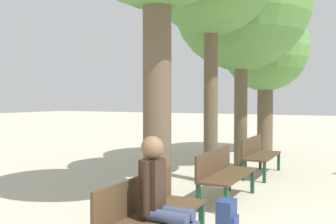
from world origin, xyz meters
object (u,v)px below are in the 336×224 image
object	(u,v)px
tree_row_3	(266,50)
bench_row_1	(223,171)
bench_row_2	(258,153)
tree_row_2	(241,2)
backpack	(227,218)
bench_row_0	(149,209)
person_seated	(162,197)

from	to	relation	value
tree_row_3	bench_row_1	bearing A→B (deg)	-83.69
bench_row_2	tree_row_3	xyz separation A→B (m)	(-0.68, 3.69, 2.80)
bench_row_1	tree_row_2	world-z (taller)	tree_row_2
tree_row_2	backpack	xyz separation A→B (m)	(1.26, -4.90, -3.99)
tree_row_2	bench_row_0	bearing A→B (deg)	-83.38
person_seated	bench_row_1	bearing A→B (deg)	95.29
bench_row_0	bench_row_1	distance (m)	2.47
bench_row_1	bench_row_2	bearing A→B (deg)	90.00
tree_row_3	backpack	size ratio (longest dim) A/B	10.61
bench_row_2	backpack	distance (m)	4.03
bench_row_2	bench_row_0	bearing A→B (deg)	-90.00
tree_row_2	person_seated	world-z (taller)	tree_row_2
bench_row_2	person_seated	distance (m)	5.10
bench_row_0	person_seated	size ratio (longest dim) A/B	1.19
bench_row_1	tree_row_2	xyz separation A→B (m)	(-0.68, 3.40, 3.71)
bench_row_0	tree_row_3	bearing A→B (deg)	94.51
bench_row_1	tree_row_2	distance (m)	5.07
tree_row_2	tree_row_3	xyz separation A→B (m)	(0.00, 2.77, -0.91)
bench_row_0	tree_row_2	bearing A→B (deg)	96.62
tree_row_3	backpack	world-z (taller)	tree_row_3
tree_row_2	person_seated	xyz separation A→B (m)	(0.92, -6.01, -3.50)
bench_row_0	backpack	world-z (taller)	bench_row_0
tree_row_3	person_seated	xyz separation A→B (m)	(0.92, -8.78, -2.60)
bench_row_2	backpack	size ratio (longest dim) A/B	3.59
bench_row_1	tree_row_3	bearing A→B (deg)	96.31
bench_row_1	person_seated	size ratio (longest dim) A/B	1.19
bench_row_0	tree_row_3	xyz separation A→B (m)	(-0.68, 8.64, 2.80)
person_seated	backpack	distance (m)	1.26
bench_row_2	backpack	world-z (taller)	bench_row_2
backpack	bench_row_1	bearing A→B (deg)	111.02
tree_row_2	tree_row_3	size ratio (longest dim) A/B	1.27
bench_row_2	tree_row_2	bearing A→B (deg)	126.45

